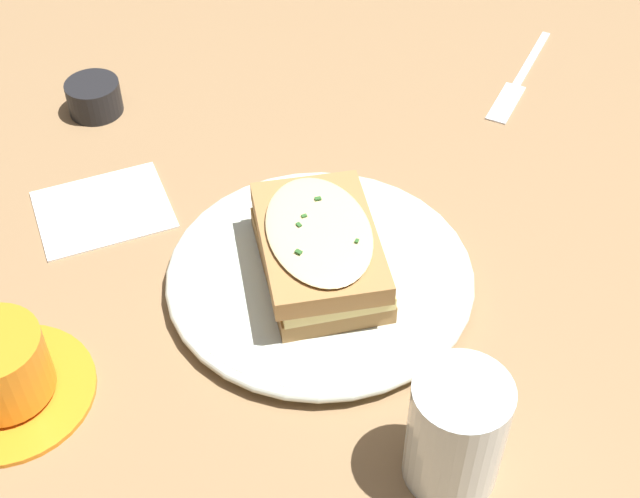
{
  "coord_description": "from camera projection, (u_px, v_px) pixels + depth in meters",
  "views": [
    {
      "loc": [
        0.34,
        0.39,
        0.56
      ],
      "look_at": [
        -0.02,
        0.02,
        0.04
      ],
      "focal_mm": 50.0,
      "sensor_mm": 36.0,
      "label": 1
    }
  ],
  "objects": [
    {
      "name": "ground_plane",
      "position": [
        283.0,
        286.0,
        0.76
      ],
      "size": [
        2.4,
        2.4,
        0.0
      ],
      "primitive_type": "plane",
      "color": "olive"
    },
    {
      "name": "dinner_plate",
      "position": [
        320.0,
        276.0,
        0.76
      ],
      "size": [
        0.26,
        0.26,
        0.02
      ],
      "color": "silver",
      "rests_on": "ground_plane"
    },
    {
      "name": "sandwich",
      "position": [
        319.0,
        249.0,
        0.73
      ],
      "size": [
        0.16,
        0.17,
        0.06
      ],
      "rotation": [
        0.0,
        0.0,
        1.02
      ],
      "color": "#A37542",
      "rests_on": "dinner_plate"
    },
    {
      "name": "teacup_with_saucer",
      "position": [
        1.0,
        374.0,
        0.66
      ],
      "size": [
        0.13,
        0.13,
        0.06
      ],
      "rotation": [
        0.0,
        0.0,
        0.58
      ],
      "color": "orange",
      "rests_on": "ground_plane"
    },
    {
      "name": "water_glass",
      "position": [
        456.0,
        432.0,
        0.6
      ],
      "size": [
        0.07,
        0.07,
        0.1
      ],
      "primitive_type": "cylinder",
      "color": "silver",
      "rests_on": "ground_plane"
    },
    {
      "name": "fork",
      "position": [
        516.0,
        85.0,
        0.97
      ],
      "size": [
        0.18,
        0.08,
        0.0
      ],
      "rotation": [
        0.0,
        0.0,
        5.05
      ],
      "color": "silver",
      "rests_on": "ground_plane"
    },
    {
      "name": "napkin",
      "position": [
        103.0,
        209.0,
        0.83
      ],
      "size": [
        0.15,
        0.14,
        0.0
      ],
      "primitive_type": "cube",
      "rotation": [
        0.0,
        0.0,
        -0.39
      ],
      "color": "white",
      "rests_on": "ground_plane"
    },
    {
      "name": "condiment_pot",
      "position": [
        94.0,
        97.0,
        0.92
      ],
      "size": [
        0.06,
        0.06,
        0.03
      ],
      "primitive_type": "cylinder",
      "color": "black",
      "rests_on": "ground_plane"
    }
  ]
}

